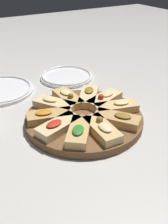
{
  "coord_description": "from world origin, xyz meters",
  "views": [
    {
      "loc": [
        -0.3,
        -0.5,
        0.37
      ],
      "look_at": [
        0.0,
        0.0,
        0.03
      ],
      "focal_mm": 42.0,
      "sensor_mm": 36.0,
      "label": 1
    }
  ],
  "objects": [
    {
      "name": "focaccia_slice_5",
      "position": [
        -0.09,
        0.03,
        0.03
      ],
      "size": [
        0.12,
        0.08,
        0.03
      ],
      "color": "tan",
      "rests_on": "serving_board"
    },
    {
      "name": "focaccia_slice_3",
      "position": [
        0.0,
        0.09,
        0.03
      ],
      "size": [
        0.05,
        0.11,
        0.03
      ],
      "color": "tan",
      "rests_on": "serving_board"
    },
    {
      "name": "focaccia_slice_4",
      "position": [
        -0.05,
        0.08,
        0.03
      ],
      "size": [
        0.1,
        0.12,
        0.03
      ],
      "color": "#E5C689",
      "rests_on": "serving_board"
    },
    {
      "name": "plate_right",
      "position": [
        0.1,
        0.28,
        0.01
      ],
      "size": [
        0.19,
        0.19,
        0.02
      ],
      "color": "white",
      "rests_on": "ground_plane"
    },
    {
      "name": "focaccia_slice_1",
      "position": [
        0.08,
        0.03,
        0.03
      ],
      "size": [
        0.12,
        0.08,
        0.03
      ],
      "color": "#E5C689",
      "rests_on": "serving_board"
    },
    {
      "name": "focaccia_slice_8",
      "position": [
        -0.01,
        -0.09,
        0.03
      ],
      "size": [
        0.05,
        0.12,
        0.03
      ],
      "color": "#DBB775",
      "rests_on": "serving_board"
    },
    {
      "name": "focaccia_slice_2",
      "position": [
        0.06,
        0.07,
        0.03
      ],
      "size": [
        0.11,
        0.12,
        0.03
      ],
      "color": "#E5C689",
      "rests_on": "serving_board"
    },
    {
      "name": "focaccia_slice_7",
      "position": [
        -0.06,
        -0.07,
        0.03
      ],
      "size": [
        0.11,
        0.12,
        0.03
      ],
      "color": "tan",
      "rests_on": "serving_board"
    },
    {
      "name": "focaccia_slice_0",
      "position": [
        0.09,
        -0.02,
        0.03
      ],
      "size": [
        0.12,
        0.08,
        0.03
      ],
      "color": "#DBB775",
      "rests_on": "serving_board"
    },
    {
      "name": "serving_board",
      "position": [
        0.0,
        0.0,
        0.01
      ],
      "size": [
        0.31,
        0.31,
        0.02
      ],
      "primitive_type": "cylinder",
      "color": "brown",
      "rests_on": "ground_plane"
    },
    {
      "name": "ground_plane",
      "position": [
        0.0,
        0.0,
        0.0
      ],
      "size": [
        3.0,
        3.0,
        0.0
      ],
      "primitive_type": "plane",
      "color": "beige"
    },
    {
      "name": "focaccia_slice_6",
      "position": [
        -0.09,
        -0.03,
        0.03
      ],
      "size": [
        0.12,
        0.08,
        0.03
      ],
      "color": "#E5C689",
      "rests_on": "serving_board"
    },
    {
      "name": "focaccia_slice_9",
      "position": [
        0.05,
        -0.07,
        0.03
      ],
      "size": [
        0.1,
        0.12,
        0.03
      ],
      "color": "tan",
      "rests_on": "serving_board"
    },
    {
      "name": "plate_left",
      "position": [
        -0.14,
        0.29,
        0.01
      ],
      "size": [
        0.21,
        0.21,
        0.02
      ],
      "color": "white",
      "rests_on": "ground_plane"
    }
  ]
}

